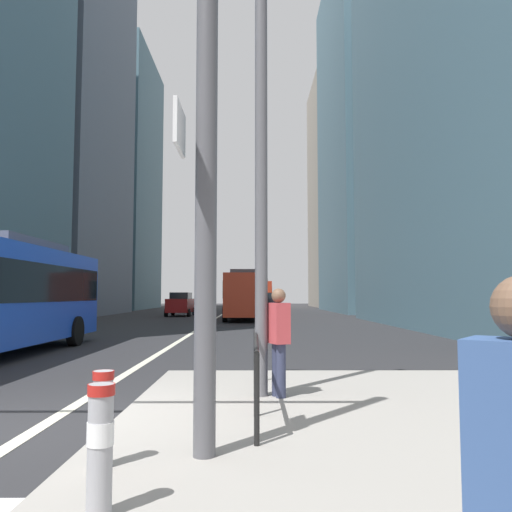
# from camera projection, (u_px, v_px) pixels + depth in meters

# --- Properties ---
(ground_plane) EXTENTS (160.00, 160.00, 0.00)m
(ground_plane) POSITION_uv_depth(u_px,v_px,m) (200.00, 328.00, 26.68)
(ground_plane) COLOR #28282B
(median_island) EXTENTS (9.00, 10.00, 0.15)m
(median_island) POSITION_uv_depth(u_px,v_px,m) (498.00, 442.00, 5.78)
(median_island) COLOR gray
(median_island) RESTS_ON ground
(lane_centre_line) EXTENTS (0.20, 80.00, 0.01)m
(lane_centre_line) POSITION_uv_depth(u_px,v_px,m) (214.00, 319.00, 36.65)
(lane_centre_line) COLOR beige
(lane_centre_line) RESTS_ON ground
(office_tower_left_mid) EXTENTS (12.60, 16.78, 35.59)m
(office_tower_left_mid) POSITION_uv_depth(u_px,v_px,m) (42.00, 114.00, 45.86)
(office_tower_left_mid) COLOR slate
(office_tower_left_mid) RESTS_ON ground
(office_tower_left_far) EXTENTS (11.23, 16.46, 32.56)m
(office_tower_left_far) POSITION_uv_depth(u_px,v_px,m) (108.00, 182.00, 66.47)
(office_tower_left_far) COLOR slate
(office_tower_left_far) RESTS_ON ground
(office_tower_right_mid) EXTENTS (12.14, 19.68, 37.32)m
(office_tower_right_mid) POSITION_uv_depth(u_px,v_px,m) (385.00, 138.00, 55.64)
(office_tower_right_mid) COLOR slate
(office_tower_right_mid) RESTS_ON ground
(office_tower_right_far) EXTENTS (10.58, 16.74, 33.77)m
(office_tower_right_far) POSITION_uv_depth(u_px,v_px,m) (349.00, 193.00, 76.66)
(office_tower_right_far) COLOR gray
(office_tower_right_far) RESTS_ON ground
(city_bus_red_receding) EXTENTS (2.79, 10.77, 3.40)m
(city_bus_red_receding) POSITION_uv_depth(u_px,v_px,m) (244.00, 293.00, 36.65)
(city_bus_red_receding) COLOR red
(city_bus_red_receding) RESTS_ON ground
(city_bus_red_distant) EXTENTS (2.87, 11.61, 3.40)m
(city_bus_red_distant) POSITION_uv_depth(u_px,v_px,m) (260.00, 294.00, 56.39)
(city_bus_red_distant) COLOR red
(city_bus_red_distant) RESTS_ON ground
(car_oncoming_mid) EXTENTS (2.15, 4.39, 1.94)m
(car_oncoming_mid) POSITION_uv_depth(u_px,v_px,m) (181.00, 304.00, 42.83)
(car_oncoming_mid) COLOR maroon
(car_oncoming_mid) RESTS_ON ground
(car_receding_near) EXTENTS (2.14, 4.14, 1.94)m
(car_receding_near) POSITION_uv_depth(u_px,v_px,m) (258.00, 301.00, 65.79)
(car_receding_near) COLOR #B2A899
(car_receding_near) RESTS_ON ground
(car_receding_far) EXTENTS (2.12, 4.41, 1.94)m
(car_receding_far) POSITION_uv_depth(u_px,v_px,m) (267.00, 303.00, 46.08)
(car_receding_far) COLOR black
(car_receding_far) RESTS_ON ground
(street_lamp_post) EXTENTS (5.50, 0.32, 8.00)m
(street_lamp_post) POSITION_uv_depth(u_px,v_px,m) (261.00, 76.00, 8.42)
(street_lamp_post) COLOR #56565B
(street_lamp_post) RESTS_ON median_island
(bollard_left) EXTENTS (0.20, 0.20, 0.92)m
(bollard_left) POSITION_uv_depth(u_px,v_px,m) (100.00, 442.00, 3.70)
(bollard_left) COLOR #99999E
(bollard_left) RESTS_ON median_island
(bollard_right) EXTENTS (0.20, 0.20, 0.87)m
(bollard_right) POSITION_uv_depth(u_px,v_px,m) (103.00, 413.00, 4.75)
(bollard_right) COLOR #99999E
(bollard_right) RESTS_ON median_island
(pedestrian_railing) EXTENTS (0.06, 3.99, 0.98)m
(pedestrian_railing) POSITION_uv_depth(u_px,v_px,m) (256.00, 354.00, 7.39)
(pedestrian_railing) COLOR black
(pedestrian_railing) RESTS_ON median_island
(pedestrian_walking) EXTENTS (0.36, 0.44, 1.67)m
(pedestrian_walking) POSITION_uv_depth(u_px,v_px,m) (279.00, 336.00, 8.03)
(pedestrian_walking) COLOR #2D334C
(pedestrian_walking) RESTS_ON median_island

